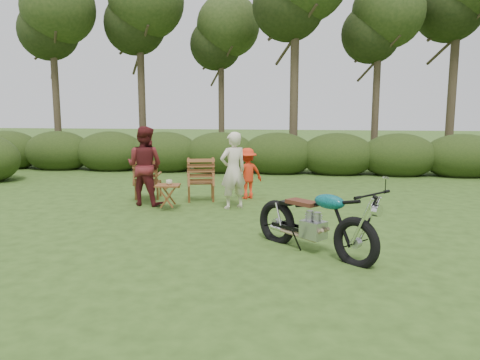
# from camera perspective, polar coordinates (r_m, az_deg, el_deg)

# --- Properties ---
(ground) EXTENTS (80.00, 80.00, 0.00)m
(ground) POSITION_cam_1_polar(r_m,az_deg,el_deg) (7.37, 0.94, -8.82)
(ground) COLOR #2C4416
(ground) RESTS_ON ground
(tree_line) EXTENTS (22.52, 11.62, 8.14)m
(tree_line) POSITION_cam_1_polar(r_m,az_deg,el_deg) (16.79, 6.66, 14.19)
(tree_line) COLOR #3C3020
(tree_line) RESTS_ON ground
(motorcycle) EXTENTS (2.22, 2.10, 1.27)m
(motorcycle) POSITION_cam_1_polar(r_m,az_deg,el_deg) (7.49, 8.86, -8.63)
(motorcycle) COLOR #0B8F95
(motorcycle) RESTS_ON ground
(lawn_chair_right) EXTENTS (0.88, 0.88, 1.06)m
(lawn_chair_right) POSITION_cam_1_polar(r_m,az_deg,el_deg) (11.40, -4.78, -2.48)
(lawn_chair_right) COLOR brown
(lawn_chair_right) RESTS_ON ground
(lawn_chair_left) EXTENTS (0.76, 0.76, 0.98)m
(lawn_chair_left) POSITION_cam_1_polar(r_m,az_deg,el_deg) (11.86, -11.08, -2.17)
(lawn_chair_left) COLOR #5B2B16
(lawn_chair_left) RESTS_ON ground
(side_table) EXTENTS (0.59, 0.51, 0.56)m
(side_table) POSITION_cam_1_polar(r_m,az_deg,el_deg) (10.41, -8.78, -2.08)
(side_table) COLOR brown
(side_table) RESTS_ON ground
(cup) EXTENTS (0.18, 0.18, 0.11)m
(cup) POSITION_cam_1_polar(r_m,az_deg,el_deg) (10.35, -8.63, -0.26)
(cup) COLOR beige
(cup) RESTS_ON side_table
(adult_a) EXTENTS (0.74, 0.69, 1.71)m
(adult_a) POSITION_cam_1_polar(r_m,az_deg,el_deg) (10.48, -0.83, -3.46)
(adult_a) COLOR beige
(adult_a) RESTS_ON ground
(adult_b) EXTENTS (0.99, 0.84, 1.81)m
(adult_b) POSITION_cam_1_polar(r_m,az_deg,el_deg) (11.08, -11.39, -2.95)
(adult_b) COLOR maroon
(adult_b) RESTS_ON ground
(child) EXTENTS (0.93, 0.84, 1.25)m
(child) POSITION_cam_1_polar(r_m,az_deg,el_deg) (11.61, 0.89, -2.24)
(child) COLOR red
(child) RESTS_ON ground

